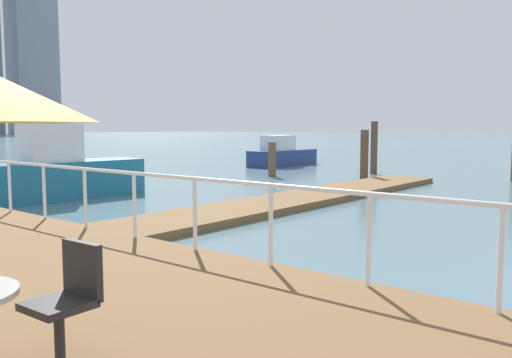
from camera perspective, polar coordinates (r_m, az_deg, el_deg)
name	(u,v)px	position (r m, az deg, el deg)	size (l,w,h in m)	color
floating_dock	(300,199)	(15.52, 4.75, -2.15)	(15.43, 2.00, 0.18)	brown
boardwalk_railing	(134,188)	(8.75, -12.95, -0.91)	(0.06, 25.01, 1.08)	white
dock_piling_0	(272,159)	(23.37, 1.74, 2.12)	(0.34, 0.34, 1.50)	brown
dock_piling_1	(374,148)	(25.21, 12.54, 3.30)	(0.32, 0.32, 2.43)	brown
dock_piling_3	(364,155)	(22.36, 11.54, 2.56)	(0.34, 0.34, 2.06)	brown
moored_boat_1	(282,155)	(29.78, 2.80, 2.62)	(4.66, 1.74, 1.70)	navy
moored_boat_2	(62,172)	(17.20, -20.05, 0.69)	(4.83, 1.78, 2.28)	#1E6B8C
cafe_chair_0	(70,292)	(4.43, -19.37, -11.36)	(0.49, 0.46, 0.90)	#262628
skyline_tower_7	(32,36)	(186.60, -22.91, 13.90)	(13.67, 8.36, 60.63)	gray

